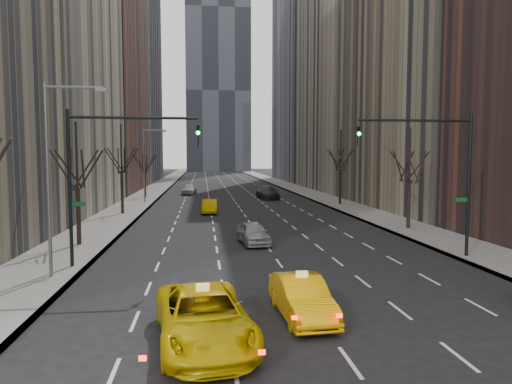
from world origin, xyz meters
name	(u,v)px	position (x,y,z in m)	size (l,w,h in m)	color
ground	(350,362)	(0.00, 0.00, 0.00)	(400.00, 400.00, 0.00)	black
sidewalk_left	(157,189)	(-12.25, 70.00, 0.07)	(4.50, 320.00, 0.15)	slate
sidewalk_right	(292,187)	(12.25, 70.00, 0.07)	(4.50, 320.00, 0.15)	slate
bld_left_far	(94,56)	(-21.50, 66.00, 22.00)	(14.00, 28.00, 44.00)	brown
bld_left_deep	(124,49)	(-21.50, 96.00, 30.00)	(14.00, 30.00, 60.00)	slate
bld_right_far	(354,42)	(21.50, 64.00, 25.00)	(14.00, 28.00, 50.00)	#B4A98A
bld_right_deep	(311,57)	(21.50, 95.00, 29.00)	(14.00, 30.00, 58.00)	slate
tower_far	(217,16)	(2.00, 170.00, 60.00)	(24.00, 24.00, 120.00)	black
tree_lw_b	(78,189)	(-12.00, 18.00, 3.72)	(3.36, 3.50, 7.82)	black
tree_lw_c	(122,174)	(-12.00, 34.00, 4.04)	(3.36, 3.50, 8.74)	black
tree_lw_d	(145,172)	(-12.00, 52.00, 3.56)	(3.36, 3.50, 7.36)	black
tree_rw_b	(409,183)	(12.00, 22.00, 3.72)	(3.36, 3.50, 7.82)	black
tree_rw_c	(340,171)	(12.00, 40.00, 4.04)	(3.36, 3.50, 8.74)	black
traffic_mast_left	(103,162)	(-9.11, 12.00, 5.49)	(6.69, 0.39, 8.00)	black
traffic_mast_right	(441,162)	(9.11, 12.00, 5.49)	(6.69, 0.39, 8.00)	black
streetlight_near	(55,160)	(-10.84, 10.00, 5.62)	(2.83, 0.22, 9.00)	slate
streetlight_far	(147,158)	(-10.84, 45.00, 5.62)	(2.83, 0.22, 9.00)	slate
taxi_suv	(204,317)	(-4.09, 1.82, 0.83)	(2.74, 5.95, 1.65)	#E8C204
taxi_sedan	(302,297)	(-0.58, 3.70, 0.74)	(1.56, 4.46, 1.47)	#FFB105
silver_sedan_ahead	(253,233)	(-0.79, 17.64, 0.73)	(1.72, 4.28, 1.46)	#97999E
far_taxi	(210,206)	(-3.40, 34.33, 0.70)	(1.48, 4.24, 1.40)	#D99E04
far_suv_grey	(268,192)	(4.70, 49.45, 0.85)	(2.39, 5.87, 1.70)	#292A2E
far_car_white	(189,189)	(-6.15, 57.57, 0.81)	(1.91, 4.74, 1.61)	#BCBCBC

